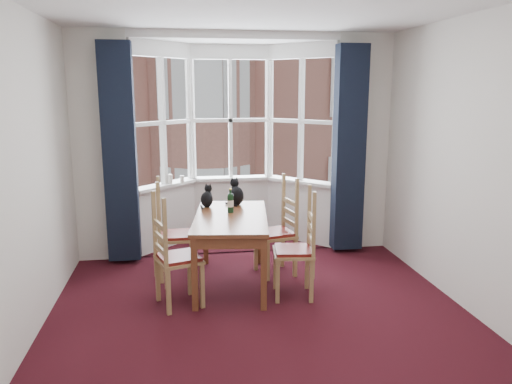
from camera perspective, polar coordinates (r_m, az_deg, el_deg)
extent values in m
plane|color=black|center=(4.59, 1.25, -15.71)|extent=(4.50, 4.50, 0.00)
plane|color=silver|center=(4.27, -26.15, 0.88)|extent=(0.00, 4.50, 4.50)
plane|color=silver|center=(4.89, 25.10, 2.23)|extent=(0.00, 4.50, 4.50)
plane|color=silver|center=(2.03, 12.63, -9.32)|extent=(4.00, 0.00, 4.00)
cube|color=silver|center=(6.37, -17.20, 4.80)|extent=(0.70, 0.12, 2.80)
cube|color=silver|center=(6.72, 11.95, 5.42)|extent=(0.70, 0.12, 2.80)
cube|color=black|center=(6.16, -15.29, 4.23)|extent=(0.38, 0.22, 2.60)
cube|color=black|center=(6.48, 10.57, 4.80)|extent=(0.38, 0.22, 2.60)
cube|color=brown|center=(5.37, -2.89, -2.92)|extent=(0.94, 1.51, 0.04)
cube|color=brown|center=(4.88, -7.02, -9.32)|extent=(0.07, 0.07, 0.74)
cube|color=brown|center=(6.13, -5.78, -4.86)|extent=(0.07, 0.07, 0.74)
cube|color=brown|center=(4.86, 0.89, -9.34)|extent=(0.07, 0.07, 0.74)
cube|color=brown|center=(6.11, 0.45, -4.85)|extent=(0.07, 0.07, 0.74)
cube|color=#9F7F4D|center=(4.99, -8.81, -7.51)|extent=(0.51, 0.52, 0.06)
cube|color=#621510|center=(4.99, -8.82, -7.34)|extent=(0.46, 0.47, 0.03)
cube|color=#9F7F4D|center=(5.73, -9.12, -4.98)|extent=(0.41, 0.43, 0.06)
cube|color=#621510|center=(5.72, -9.13, -4.83)|extent=(0.37, 0.39, 0.03)
cube|color=#9F7F4D|center=(5.15, 4.27, -6.78)|extent=(0.45, 0.47, 0.06)
cube|color=#621510|center=(5.15, 4.27, -6.62)|extent=(0.41, 0.42, 0.03)
cube|color=#9F7F4D|center=(5.75, 2.22, -4.77)|extent=(0.48, 0.50, 0.06)
cube|color=#621510|center=(5.74, 2.22, -4.63)|extent=(0.43, 0.45, 0.03)
ellipsoid|color=black|center=(5.75, -5.65, -0.87)|extent=(0.19, 0.22, 0.18)
sphere|color=black|center=(5.79, -5.49, 0.40)|extent=(0.11, 0.11, 0.09)
cone|color=black|center=(5.79, -5.72, 0.82)|extent=(0.04, 0.04, 0.04)
cone|color=black|center=(5.77, -5.26, 0.81)|extent=(0.04, 0.04, 0.04)
ellipsoid|color=black|center=(5.85, -2.22, -0.44)|extent=(0.21, 0.25, 0.22)
sphere|color=black|center=(5.89, -2.47, 1.02)|extent=(0.12, 0.12, 0.10)
cone|color=black|center=(5.87, -2.74, 1.49)|extent=(0.04, 0.04, 0.05)
cone|color=black|center=(5.89, -2.21, 1.53)|extent=(0.04, 0.04, 0.05)
cylinder|color=black|center=(5.48, -2.93, -1.35)|extent=(0.07, 0.07, 0.19)
sphere|color=black|center=(5.46, -2.94, -0.41)|extent=(0.06, 0.06, 0.06)
cylinder|color=black|center=(5.45, -2.95, -0.04)|extent=(0.03, 0.03, 0.08)
cylinder|color=gold|center=(5.44, -2.95, 0.34)|extent=(0.03, 0.03, 0.02)
cylinder|color=silver|center=(5.48, -2.93, -1.31)|extent=(0.07, 0.07, 0.07)
cylinder|color=white|center=(6.71, -9.79, 1.47)|extent=(0.06, 0.06, 0.13)
cylinder|color=white|center=(6.74, -8.44, 1.44)|extent=(0.06, 0.06, 0.10)
plane|color=#333335|center=(37.16, -7.41, -0.89)|extent=(80.00, 80.00, 0.00)
cube|color=#AD6A59|center=(18.30, -6.55, 8.24)|extent=(18.00, 6.00, 14.00)
cylinder|color=#AD6A59|center=(15.31, -6.09, 7.57)|extent=(3.20, 3.20, 14.00)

